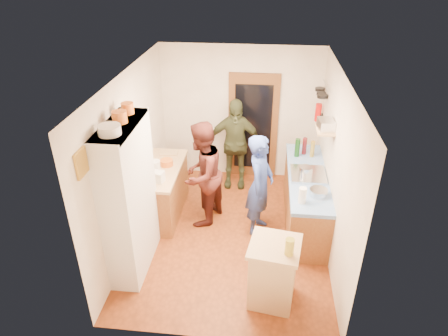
% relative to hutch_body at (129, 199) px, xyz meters
% --- Properties ---
extents(floor, '(3.00, 4.00, 0.02)m').
position_rel_hutch_body_xyz_m(floor, '(1.30, 0.80, -1.11)').
color(floor, brown).
rests_on(floor, ground).
extents(ceiling, '(3.00, 4.00, 0.02)m').
position_rel_hutch_body_xyz_m(ceiling, '(1.30, 0.80, 1.51)').
color(ceiling, silver).
rests_on(ceiling, ground).
extents(wall_back, '(3.00, 0.02, 2.60)m').
position_rel_hutch_body_xyz_m(wall_back, '(1.30, 2.81, 0.20)').
color(wall_back, silver).
rests_on(wall_back, ground).
extents(wall_front, '(3.00, 0.02, 2.60)m').
position_rel_hutch_body_xyz_m(wall_front, '(1.30, -1.21, 0.20)').
color(wall_front, silver).
rests_on(wall_front, ground).
extents(wall_left, '(0.02, 4.00, 2.60)m').
position_rel_hutch_body_xyz_m(wall_left, '(-0.21, 0.80, 0.20)').
color(wall_left, silver).
rests_on(wall_left, ground).
extents(wall_right, '(0.02, 4.00, 2.60)m').
position_rel_hutch_body_xyz_m(wall_right, '(2.81, 0.80, 0.20)').
color(wall_right, silver).
rests_on(wall_right, ground).
extents(door_frame, '(0.95, 0.06, 2.10)m').
position_rel_hutch_body_xyz_m(door_frame, '(1.55, 2.77, -0.05)').
color(door_frame, brown).
rests_on(door_frame, ground).
extents(door_glass, '(0.70, 0.02, 1.70)m').
position_rel_hutch_body_xyz_m(door_glass, '(1.55, 2.74, -0.05)').
color(door_glass, black).
rests_on(door_glass, door_frame).
extents(hutch_body, '(0.40, 1.20, 2.20)m').
position_rel_hutch_body_xyz_m(hutch_body, '(0.00, 0.00, 0.00)').
color(hutch_body, silver).
rests_on(hutch_body, ground).
extents(hutch_top_shelf, '(0.40, 1.14, 0.04)m').
position_rel_hutch_body_xyz_m(hutch_top_shelf, '(0.00, 0.00, 1.08)').
color(hutch_top_shelf, silver).
rests_on(hutch_top_shelf, hutch_body).
extents(plate_stack, '(0.27, 0.27, 0.11)m').
position_rel_hutch_body_xyz_m(plate_stack, '(0.00, -0.31, 1.16)').
color(plate_stack, white).
rests_on(plate_stack, hutch_top_shelf).
extents(orange_pot_a, '(0.19, 0.19, 0.15)m').
position_rel_hutch_body_xyz_m(orange_pot_a, '(0.00, 0.04, 1.17)').
color(orange_pot_a, orange).
rests_on(orange_pot_a, hutch_top_shelf).
extents(orange_pot_b, '(0.16, 0.16, 0.14)m').
position_rel_hutch_body_xyz_m(orange_pot_b, '(0.00, 0.35, 1.17)').
color(orange_pot_b, orange).
rests_on(orange_pot_b, hutch_top_shelf).
extents(left_counter_base, '(0.60, 1.40, 0.85)m').
position_rel_hutch_body_xyz_m(left_counter_base, '(0.10, 1.25, -0.68)').
color(left_counter_base, '#8F5D2D').
rests_on(left_counter_base, ground).
extents(left_counter_top, '(0.64, 1.44, 0.05)m').
position_rel_hutch_body_xyz_m(left_counter_top, '(0.10, 1.25, -0.23)').
color(left_counter_top, tan).
rests_on(left_counter_top, left_counter_base).
extents(toaster, '(0.25, 0.19, 0.17)m').
position_rel_hutch_body_xyz_m(toaster, '(0.15, 0.83, -0.11)').
color(toaster, white).
rests_on(toaster, left_counter_top).
extents(kettle, '(0.17, 0.17, 0.19)m').
position_rel_hutch_body_xyz_m(kettle, '(0.05, 1.13, -0.11)').
color(kettle, white).
rests_on(kettle, left_counter_top).
extents(orange_bowl, '(0.22, 0.22, 0.10)m').
position_rel_hutch_body_xyz_m(orange_bowl, '(0.18, 1.36, -0.15)').
color(orange_bowl, orange).
rests_on(orange_bowl, left_counter_top).
extents(chopping_board, '(0.32, 0.25, 0.02)m').
position_rel_hutch_body_xyz_m(chopping_board, '(0.12, 1.79, -0.19)').
color(chopping_board, tan).
rests_on(chopping_board, left_counter_top).
extents(right_counter_base, '(0.60, 2.20, 0.84)m').
position_rel_hutch_body_xyz_m(right_counter_base, '(2.50, 1.30, -0.68)').
color(right_counter_base, '#8F5D2D').
rests_on(right_counter_base, ground).
extents(right_counter_top, '(0.62, 2.22, 0.06)m').
position_rel_hutch_body_xyz_m(right_counter_top, '(2.50, 1.30, -0.23)').
color(right_counter_top, '#044CBB').
rests_on(right_counter_top, right_counter_base).
extents(hob, '(0.55, 0.58, 0.04)m').
position_rel_hutch_body_xyz_m(hob, '(2.50, 1.27, -0.18)').
color(hob, silver).
rests_on(hob, right_counter_top).
extents(pot_on_hob, '(0.21, 0.21, 0.14)m').
position_rel_hutch_body_xyz_m(pot_on_hob, '(2.45, 1.22, -0.09)').
color(pot_on_hob, silver).
rests_on(pot_on_hob, hob).
extents(bottle_a, '(0.09, 0.09, 0.33)m').
position_rel_hutch_body_xyz_m(bottle_a, '(2.35, 1.92, -0.04)').
color(bottle_a, '#143F14').
rests_on(bottle_a, right_counter_top).
extents(bottle_b, '(0.08, 0.08, 0.30)m').
position_rel_hutch_body_xyz_m(bottle_b, '(2.48, 2.03, -0.05)').
color(bottle_b, '#591419').
rests_on(bottle_b, right_counter_top).
extents(bottle_c, '(0.08, 0.08, 0.29)m').
position_rel_hutch_body_xyz_m(bottle_c, '(2.61, 1.94, -0.06)').
color(bottle_c, olive).
rests_on(bottle_c, right_counter_top).
extents(paper_towel, '(0.14, 0.14, 0.24)m').
position_rel_hutch_body_xyz_m(paper_towel, '(2.35, 0.48, -0.08)').
color(paper_towel, white).
rests_on(paper_towel, right_counter_top).
extents(mixing_bowl, '(0.34, 0.34, 0.10)m').
position_rel_hutch_body_xyz_m(mixing_bowl, '(2.60, 0.69, -0.15)').
color(mixing_bowl, silver).
rests_on(mixing_bowl, right_counter_top).
extents(island_base, '(0.63, 0.63, 0.86)m').
position_rel_hutch_body_xyz_m(island_base, '(1.97, -0.51, -0.67)').
color(island_base, tan).
rests_on(island_base, ground).
extents(island_top, '(0.71, 0.71, 0.05)m').
position_rel_hutch_body_xyz_m(island_top, '(1.97, -0.51, -0.22)').
color(island_top, tan).
rests_on(island_top, island_base).
extents(cutting_board, '(0.39, 0.33, 0.02)m').
position_rel_hutch_body_xyz_m(cutting_board, '(1.93, -0.45, -0.21)').
color(cutting_board, white).
rests_on(cutting_board, island_top).
extents(oil_jar, '(0.12, 0.12, 0.22)m').
position_rel_hutch_body_xyz_m(oil_jar, '(2.13, -0.65, -0.08)').
color(oil_jar, '#AD9E2D').
rests_on(oil_jar, island_top).
extents(pan_rail, '(0.02, 0.65, 0.02)m').
position_rel_hutch_body_xyz_m(pan_rail, '(2.76, 2.33, 0.95)').
color(pan_rail, silver).
rests_on(pan_rail, wall_right).
extents(pan_hang_a, '(0.18, 0.18, 0.05)m').
position_rel_hutch_body_xyz_m(pan_hang_a, '(2.70, 2.15, 0.82)').
color(pan_hang_a, black).
rests_on(pan_hang_a, pan_rail).
extents(pan_hang_b, '(0.16, 0.16, 0.05)m').
position_rel_hutch_body_xyz_m(pan_hang_b, '(2.70, 2.35, 0.80)').
color(pan_hang_b, black).
rests_on(pan_hang_b, pan_rail).
extents(pan_hang_c, '(0.17, 0.17, 0.05)m').
position_rel_hutch_body_xyz_m(pan_hang_c, '(2.70, 2.55, 0.81)').
color(pan_hang_c, black).
rests_on(pan_hang_c, pan_rail).
extents(wall_shelf, '(0.26, 0.42, 0.03)m').
position_rel_hutch_body_xyz_m(wall_shelf, '(2.67, 1.25, 0.60)').
color(wall_shelf, tan).
rests_on(wall_shelf, wall_right).
extents(radio, '(0.25, 0.32, 0.15)m').
position_rel_hutch_body_xyz_m(radio, '(2.67, 1.25, 0.69)').
color(radio, silver).
rests_on(radio, wall_shelf).
extents(ext_bracket, '(0.06, 0.10, 0.04)m').
position_rel_hutch_body_xyz_m(ext_bracket, '(2.77, 2.50, 0.35)').
color(ext_bracket, black).
rests_on(ext_bracket, wall_right).
extents(fire_extinguisher, '(0.11, 0.11, 0.32)m').
position_rel_hutch_body_xyz_m(fire_extinguisher, '(2.71, 2.50, 0.40)').
color(fire_extinguisher, red).
rests_on(fire_extinguisher, wall_right).
extents(picture_frame, '(0.03, 0.25, 0.30)m').
position_rel_hutch_body_xyz_m(picture_frame, '(-0.18, -0.75, 0.95)').
color(picture_frame, gold).
rests_on(picture_frame, wall_left).
extents(person_hob, '(0.53, 0.69, 1.69)m').
position_rel_hutch_body_xyz_m(person_hob, '(1.77, 0.94, -0.26)').
color(person_hob, '#2C418D').
rests_on(person_hob, ground).
extents(person_left, '(0.92, 1.04, 1.78)m').
position_rel_hutch_body_xyz_m(person_left, '(0.85, 1.16, -0.21)').
color(person_left, '#441B15').
rests_on(person_left, ground).
extents(person_back, '(1.03, 0.44, 1.75)m').
position_rel_hutch_body_xyz_m(person_back, '(1.24, 2.34, -0.23)').
color(person_back, '#353A21').
rests_on(person_back, ground).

